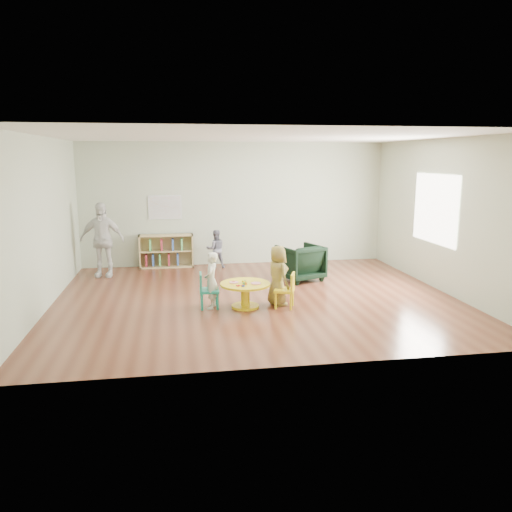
{
  "coord_description": "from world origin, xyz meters",
  "views": [
    {
      "loc": [
        -1.38,
        -8.45,
        2.45
      ],
      "look_at": [
        -0.05,
        -0.3,
        0.82
      ],
      "focal_mm": 35.0,
      "sensor_mm": 36.0,
      "label": 1
    }
  ],
  "objects_px": {
    "kid_chair_left": "(207,289)",
    "bookshelf": "(166,251)",
    "toddler": "(216,249)",
    "adult_caretaker": "(102,240)",
    "activity_table": "(245,291)",
    "kid_chair_right": "(287,289)",
    "armchair": "(300,262)",
    "child_left": "(211,280)",
    "child_right": "(278,276)"
  },
  "relations": [
    {
      "from": "kid_chair_left",
      "to": "bookshelf",
      "type": "relative_size",
      "value": 0.49
    },
    {
      "from": "toddler",
      "to": "adult_caretaker",
      "type": "xyz_separation_m",
      "value": [
        -2.39,
        -0.46,
        0.35
      ]
    },
    {
      "from": "activity_table",
      "to": "toddler",
      "type": "relative_size",
      "value": 0.96
    },
    {
      "from": "toddler",
      "to": "activity_table",
      "type": "bearing_deg",
      "value": 90.28
    },
    {
      "from": "kid_chair_right",
      "to": "armchair",
      "type": "distance_m",
      "value": 1.95
    },
    {
      "from": "activity_table",
      "to": "kid_chair_right",
      "type": "height_order",
      "value": "kid_chair_right"
    },
    {
      "from": "kid_chair_left",
      "to": "child_left",
      "type": "distance_m",
      "value": 0.17
    },
    {
      "from": "armchair",
      "to": "kid_chair_right",
      "type": "bearing_deg",
      "value": 48.86
    },
    {
      "from": "child_right",
      "to": "activity_table",
      "type": "bearing_deg",
      "value": 76.2
    },
    {
      "from": "kid_chair_left",
      "to": "bookshelf",
      "type": "xyz_separation_m",
      "value": [
        -0.71,
        3.32,
        0.05
      ]
    },
    {
      "from": "activity_table",
      "to": "armchair",
      "type": "relative_size",
      "value": 1.04
    },
    {
      "from": "activity_table",
      "to": "child_left",
      "type": "xyz_separation_m",
      "value": [
        -0.55,
        0.05,
        0.18
      ]
    },
    {
      "from": "activity_table",
      "to": "armchair",
      "type": "bearing_deg",
      "value": 51.07
    },
    {
      "from": "armchair",
      "to": "activity_table",
      "type": "bearing_deg",
      "value": 30.66
    },
    {
      "from": "toddler",
      "to": "adult_caretaker",
      "type": "distance_m",
      "value": 2.46
    },
    {
      "from": "activity_table",
      "to": "adult_caretaker",
      "type": "bearing_deg",
      "value": 134.61
    },
    {
      "from": "activity_table",
      "to": "kid_chair_right",
      "type": "xyz_separation_m",
      "value": [
        0.68,
        -0.13,
        0.03
      ]
    },
    {
      "from": "kid_chair_left",
      "to": "adult_caretaker",
      "type": "distance_m",
      "value": 3.3
    },
    {
      "from": "armchair",
      "to": "child_right",
      "type": "xyz_separation_m",
      "value": [
        -0.81,
        -1.64,
        0.15
      ]
    },
    {
      "from": "bookshelf",
      "to": "kid_chair_left",
      "type": "bearing_deg",
      "value": -77.96
    },
    {
      "from": "armchair",
      "to": "adult_caretaker",
      "type": "xyz_separation_m",
      "value": [
        -4.0,
        0.96,
        0.42
      ]
    },
    {
      "from": "kid_chair_right",
      "to": "activity_table",
      "type": "bearing_deg",
      "value": 100.04
    },
    {
      "from": "kid_chair_right",
      "to": "toddler",
      "type": "height_order",
      "value": "toddler"
    },
    {
      "from": "child_right",
      "to": "kid_chair_right",
      "type": "bearing_deg",
      "value": -166.01
    },
    {
      "from": "toddler",
      "to": "adult_caretaker",
      "type": "height_order",
      "value": "adult_caretaker"
    },
    {
      "from": "kid_chair_left",
      "to": "armchair",
      "type": "bearing_deg",
      "value": 130.74
    },
    {
      "from": "armchair",
      "to": "child_left",
      "type": "distance_m",
      "value": 2.54
    },
    {
      "from": "kid_chair_right",
      "to": "armchair",
      "type": "bearing_deg",
      "value": -0.26
    },
    {
      "from": "activity_table",
      "to": "child_right",
      "type": "distance_m",
      "value": 0.61
    },
    {
      "from": "activity_table",
      "to": "child_left",
      "type": "relative_size",
      "value": 0.88
    },
    {
      "from": "child_left",
      "to": "child_right",
      "type": "bearing_deg",
      "value": 103.49
    },
    {
      "from": "kid_chair_left",
      "to": "child_left",
      "type": "relative_size",
      "value": 0.63
    },
    {
      "from": "child_right",
      "to": "child_left",
      "type": "bearing_deg",
      "value": 70.79
    },
    {
      "from": "toddler",
      "to": "kid_chair_right",
      "type": "bearing_deg",
      "value": 101.76
    },
    {
      "from": "activity_table",
      "to": "child_left",
      "type": "bearing_deg",
      "value": 174.78
    },
    {
      "from": "activity_table",
      "to": "kid_chair_left",
      "type": "xyz_separation_m",
      "value": [
        -0.63,
        0.07,
        0.03
      ]
    },
    {
      "from": "bookshelf",
      "to": "adult_caretaker",
      "type": "height_order",
      "value": "adult_caretaker"
    },
    {
      "from": "kid_chair_left",
      "to": "child_right",
      "type": "bearing_deg",
      "value": 91.09
    },
    {
      "from": "kid_chair_right",
      "to": "kid_chair_left",
      "type": "bearing_deg",
      "value": 102.13
    },
    {
      "from": "adult_caretaker",
      "to": "bookshelf",
      "type": "bearing_deg",
      "value": 38.17
    },
    {
      "from": "activity_table",
      "to": "bookshelf",
      "type": "bearing_deg",
      "value": 111.62
    },
    {
      "from": "kid_chair_right",
      "to": "adult_caretaker",
      "type": "height_order",
      "value": "adult_caretaker"
    },
    {
      "from": "bookshelf",
      "to": "toddler",
      "type": "relative_size",
      "value": 1.39
    },
    {
      "from": "kid_chair_left",
      "to": "activity_table",
      "type": "bearing_deg",
      "value": 85.57
    },
    {
      "from": "adult_caretaker",
      "to": "activity_table",
      "type": "bearing_deg",
      "value": -36.86
    },
    {
      "from": "kid_chair_right",
      "to": "toddler",
      "type": "distance_m",
      "value": 3.37
    },
    {
      "from": "armchair",
      "to": "bookshelf",
      "type": "bearing_deg",
      "value": -52.36
    },
    {
      "from": "kid_chair_right",
      "to": "child_left",
      "type": "xyz_separation_m",
      "value": [
        -1.24,
        0.18,
        0.15
      ]
    },
    {
      "from": "kid_chair_left",
      "to": "adult_caretaker",
      "type": "relative_size",
      "value": 0.38
    },
    {
      "from": "activity_table",
      "to": "toddler",
      "type": "height_order",
      "value": "toddler"
    }
  ]
}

